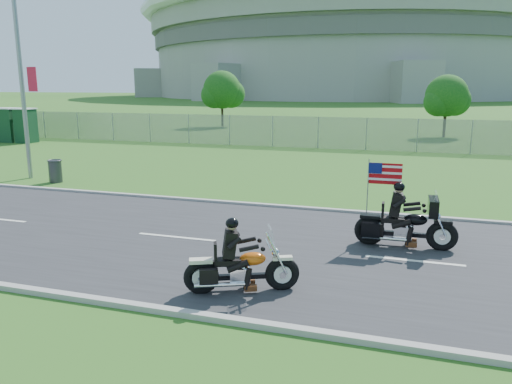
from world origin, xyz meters
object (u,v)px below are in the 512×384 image
(motorcycle_lead, at_px, (240,269))
(motorcycle_follow, at_px, (405,226))
(porta_toilet_b, at_px, (10,126))
(trash_can, at_px, (55,171))
(streetlight, at_px, (22,44))
(porta_toilet_a, at_px, (26,126))

(motorcycle_lead, relative_size, motorcycle_follow, 0.86)
(motorcycle_lead, bearing_deg, porta_toilet_b, 116.43)
(motorcycle_follow, bearing_deg, trash_can, 160.97)
(streetlight, bearing_deg, motorcycle_lead, -35.27)
(porta_toilet_a, bearing_deg, trash_can, -44.43)
(porta_toilet_b, height_order, motorcycle_lead, porta_toilet_b)
(motorcycle_follow, relative_size, trash_can, 2.73)
(motorcycle_lead, xyz_separation_m, trash_can, (-11.06, 8.32, -0.03))
(porta_toilet_b, relative_size, trash_can, 2.53)
(motorcycle_follow, distance_m, trash_can, 14.75)
(trash_can, bearing_deg, porta_toilet_b, 138.80)
(porta_toilet_b, bearing_deg, motorcycle_lead, -39.32)
(trash_can, bearing_deg, motorcycle_follow, -17.87)
(motorcycle_lead, height_order, motorcycle_follow, motorcycle_follow)
(motorcycle_lead, bearing_deg, trash_can, 118.79)
(porta_toilet_b, distance_m, motorcycle_lead, 31.24)
(porta_toilet_a, relative_size, motorcycle_lead, 1.08)
(porta_toilet_a, height_order, motorcycle_follow, porta_toilet_a)
(porta_toilet_b, bearing_deg, porta_toilet_a, 0.00)
(trash_can, bearing_deg, streetlight, 157.63)
(porta_toilet_b, relative_size, motorcycle_follow, 0.93)
(porta_toilet_a, distance_m, porta_toilet_b, 1.40)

